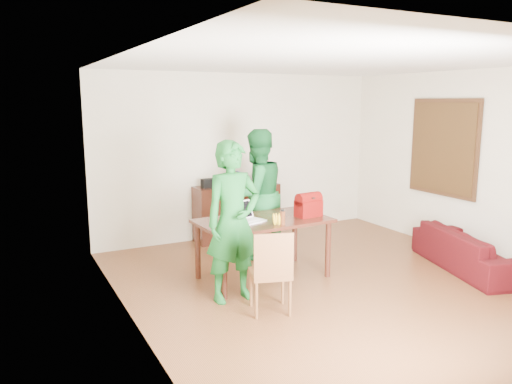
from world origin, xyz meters
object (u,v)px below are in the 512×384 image
bottle (283,217)px  sofa (470,250)px  table (263,227)px  laptop (250,218)px  red_bag (308,207)px  person_near (233,222)px  chair (270,288)px  person_far (257,194)px

bottle → sofa: (2.57, -0.64, -0.60)m
table → laptop: 0.26m
red_bag → laptop: bearing=168.6°
table → red_bag: size_ratio=5.02×
person_near → laptop: 0.61m
chair → sofa: size_ratio=0.50×
chair → person_near: bearing=129.0°
red_bag → sofa: red_bag is taller
person_far → laptop: size_ratio=4.60×
person_near → bottle: person_near is taller
person_near → laptop: bearing=41.3°
table → sofa: 2.85m
person_near → red_bag: person_near is taller
person_near → laptop: size_ratio=4.52×
laptop → red_bag: size_ratio=1.21×
chair → person_near: 0.85m
person_far → red_bag: size_ratio=5.56×
table → sofa: size_ratio=0.92×
person_near → red_bag: size_ratio=5.46×
sofa → person_near: bearing=97.7°
bottle → chair: bearing=-129.5°
table → red_bag: red_bag is taller
person_near → red_bag: (1.24, 0.34, -0.02)m
chair → bottle: size_ratio=4.85×
chair → laptop: bearing=93.5°
person_far → laptop: (-0.54, -0.86, -0.11)m
person_near → bottle: 0.72m
person_far → red_bag: (0.27, -0.93, -0.04)m
person_near → person_far: person_far is taller
person_near → table: bearing=33.4°
red_bag → person_near: bearing=-170.6°
chair → bottle: 1.00m
bottle → red_bag: red_bag is taller
person_near → sofa: 3.38m
table → red_bag: (0.60, -0.12, 0.22)m
laptop → red_bag: bearing=-23.4°
table → person_near: 0.83m
sofa → person_far: bearing=68.8°
table → bottle: (0.07, -0.35, 0.19)m
person_far → bottle: 1.19m
bottle → red_bag: (0.53, 0.23, 0.03)m
bottle → person_near: bearing=-171.0°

